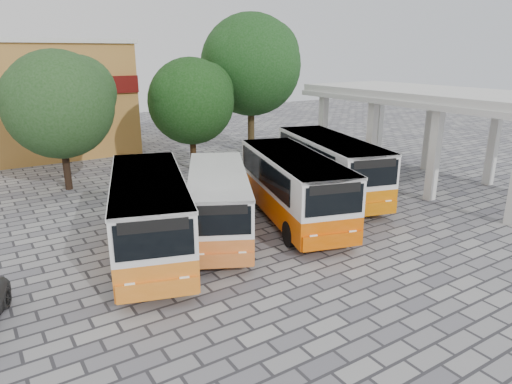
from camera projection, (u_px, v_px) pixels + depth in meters
ground at (342, 244)px, 18.49m from camera, size 90.00×90.00×0.00m
terminal_shelter at (436, 99)px, 25.68m from camera, size 6.80×15.80×5.40m
bus_far_left at (149, 210)px, 17.07m from camera, size 5.00×8.99×3.05m
bus_centre_left at (218, 199)px, 18.87m from camera, size 5.49×8.20×2.75m
bus_centre_right at (293, 183)px, 20.53m from camera, size 4.89×9.00×3.06m
bus_far_right at (330, 164)px, 23.97m from camera, size 4.91×9.20×3.13m
tree_left at (60, 101)px, 24.41m from camera, size 6.08×5.79×7.62m
tree_middle at (192, 98)px, 28.86m from camera, size 5.73×5.45×7.17m
tree_right at (252, 62)px, 32.85m from camera, size 7.62×7.25×10.15m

